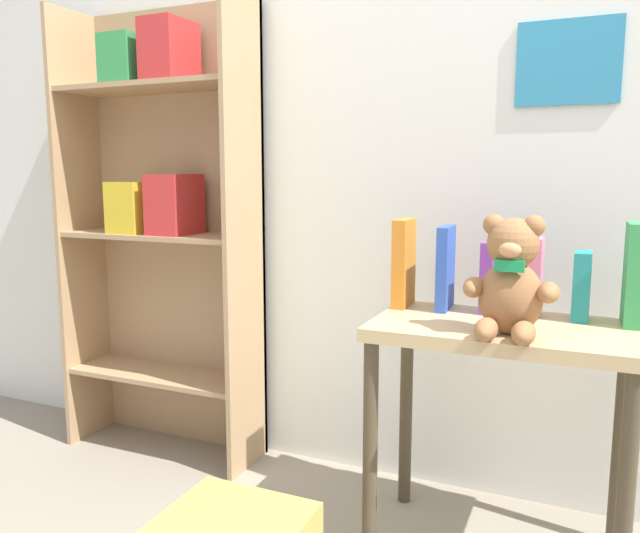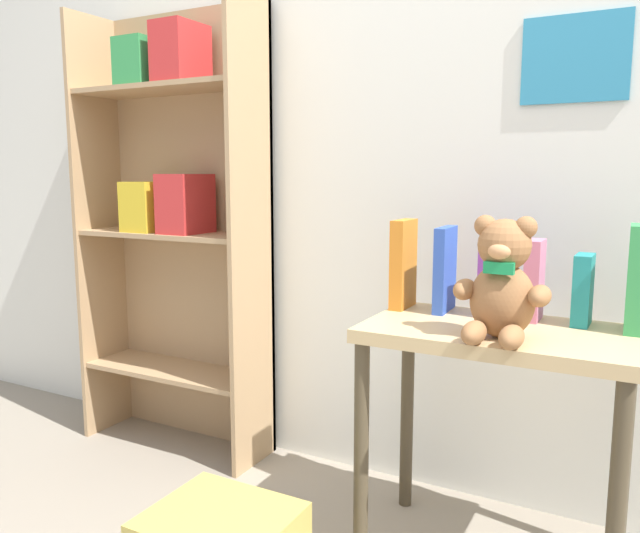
{
  "view_description": "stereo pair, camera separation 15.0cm",
  "coord_description": "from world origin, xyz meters",
  "px_view_note": "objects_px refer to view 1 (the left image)",
  "views": [
    {
      "loc": [
        0.52,
        -0.6,
        1.05
      ],
      "look_at": [
        -0.23,
        1.12,
        0.77
      ],
      "focal_mm": 35.0,
      "sensor_mm": 36.0,
      "label": 1
    },
    {
      "loc": [
        0.66,
        -0.53,
        1.05
      ],
      "look_at": [
        -0.23,
        1.12,
        0.77
      ],
      "focal_mm": 35.0,
      "sensor_mm": 36.0,
      "label": 2
    }
  ],
  "objects_px": {
    "book_standing_teal": "(582,286)",
    "teddy_bear": "(511,281)",
    "display_table": "(501,365)",
    "book_standing_orange": "(404,263)",
    "book_standing_blue": "(446,268)",
    "book_standing_green": "(634,274)",
    "bookshelf_side": "(164,206)",
    "book_standing_pink": "(534,277)",
    "book_standing_purple": "(489,277)"
  },
  "relations": [
    {
      "from": "bookshelf_side",
      "to": "book_standing_green",
      "type": "distance_m",
      "value": 1.57
    },
    {
      "from": "book_standing_orange",
      "to": "book_standing_teal",
      "type": "bearing_deg",
      "value": 1.43
    },
    {
      "from": "bookshelf_side",
      "to": "book_standing_teal",
      "type": "bearing_deg",
      "value": -3.49
    },
    {
      "from": "teddy_bear",
      "to": "book_standing_orange",
      "type": "bearing_deg",
      "value": 145.94
    },
    {
      "from": "teddy_bear",
      "to": "book_standing_blue",
      "type": "bearing_deg",
      "value": 131.71
    },
    {
      "from": "book_standing_orange",
      "to": "book_standing_teal",
      "type": "xyz_separation_m",
      "value": [
        0.49,
        0.02,
        -0.04
      ]
    },
    {
      "from": "teddy_bear",
      "to": "display_table",
      "type": "bearing_deg",
      "value": 103.51
    },
    {
      "from": "book_standing_teal",
      "to": "book_standing_purple",
      "type": "bearing_deg",
      "value": -179.08
    },
    {
      "from": "bookshelf_side",
      "to": "display_table",
      "type": "bearing_deg",
      "value": -9.88
    },
    {
      "from": "display_table",
      "to": "book_standing_purple",
      "type": "xyz_separation_m",
      "value": [
        -0.06,
        0.13,
        0.21
      ]
    },
    {
      "from": "bookshelf_side",
      "to": "book_standing_green",
      "type": "xyz_separation_m",
      "value": [
        1.57,
        -0.1,
        -0.14
      ]
    },
    {
      "from": "book_standing_pink",
      "to": "book_standing_blue",
      "type": "bearing_deg",
      "value": -178.83
    },
    {
      "from": "book_standing_orange",
      "to": "book_standing_pink",
      "type": "height_order",
      "value": "book_standing_orange"
    },
    {
      "from": "teddy_bear",
      "to": "book_standing_blue",
      "type": "relative_size",
      "value": 1.22
    },
    {
      "from": "teddy_bear",
      "to": "book_standing_teal",
      "type": "height_order",
      "value": "teddy_bear"
    },
    {
      "from": "book_standing_teal",
      "to": "book_standing_blue",
      "type": "bearing_deg",
      "value": -178.1
    },
    {
      "from": "book_standing_blue",
      "to": "book_standing_purple",
      "type": "bearing_deg",
      "value": 0.49
    },
    {
      "from": "book_standing_orange",
      "to": "book_standing_pink",
      "type": "distance_m",
      "value": 0.37
    },
    {
      "from": "book_standing_orange",
      "to": "book_standing_blue",
      "type": "xyz_separation_m",
      "value": [
        0.12,
        0.01,
        -0.01
      ]
    },
    {
      "from": "book_standing_blue",
      "to": "book_standing_teal",
      "type": "xyz_separation_m",
      "value": [
        0.37,
        0.01,
        -0.03
      ]
    },
    {
      "from": "display_table",
      "to": "teddy_bear",
      "type": "bearing_deg",
      "value": -76.49
    },
    {
      "from": "display_table",
      "to": "book_standing_blue",
      "type": "distance_m",
      "value": 0.32
    },
    {
      "from": "bookshelf_side",
      "to": "book_standing_orange",
      "type": "height_order",
      "value": "bookshelf_side"
    },
    {
      "from": "display_table",
      "to": "book_standing_green",
      "type": "relative_size",
      "value": 2.51
    },
    {
      "from": "book_standing_green",
      "to": "book_standing_blue",
      "type": "bearing_deg",
      "value": 177.88
    },
    {
      "from": "teddy_bear",
      "to": "book_standing_purple",
      "type": "bearing_deg",
      "value": 109.96
    },
    {
      "from": "book_standing_orange",
      "to": "book_standing_teal",
      "type": "distance_m",
      "value": 0.49
    },
    {
      "from": "teddy_bear",
      "to": "book_standing_pink",
      "type": "distance_m",
      "value": 0.24
    },
    {
      "from": "teddy_bear",
      "to": "book_standing_blue",
      "type": "distance_m",
      "value": 0.32
    },
    {
      "from": "book_standing_purple",
      "to": "book_standing_teal",
      "type": "distance_m",
      "value": 0.25
    },
    {
      "from": "book_standing_teal",
      "to": "teddy_bear",
      "type": "bearing_deg",
      "value": -121.98
    },
    {
      "from": "teddy_bear",
      "to": "book_standing_green",
      "type": "relative_size",
      "value": 1.1
    },
    {
      "from": "bookshelf_side",
      "to": "book_standing_pink",
      "type": "relative_size",
      "value": 7.54
    },
    {
      "from": "teddy_bear",
      "to": "book_standing_orange",
      "type": "distance_m",
      "value": 0.4
    },
    {
      "from": "display_table",
      "to": "book_standing_green",
      "type": "distance_m",
      "value": 0.41
    },
    {
      "from": "teddy_bear",
      "to": "book_standing_orange",
      "type": "relative_size",
      "value": 1.14
    },
    {
      "from": "book_standing_teal",
      "to": "display_table",
      "type": "bearing_deg",
      "value": -143.56
    },
    {
      "from": "bookshelf_side",
      "to": "book_standing_orange",
      "type": "relative_size",
      "value": 6.33
    },
    {
      "from": "display_table",
      "to": "book_standing_teal",
      "type": "relative_size",
      "value": 3.61
    },
    {
      "from": "book_standing_purple",
      "to": "book_standing_pink",
      "type": "relative_size",
      "value": 0.93
    },
    {
      "from": "display_table",
      "to": "book_standing_orange",
      "type": "height_order",
      "value": "book_standing_orange"
    },
    {
      "from": "book_standing_orange",
      "to": "book_standing_blue",
      "type": "relative_size",
      "value": 1.07
    },
    {
      "from": "bookshelf_side",
      "to": "display_table",
      "type": "xyz_separation_m",
      "value": [
        1.26,
        -0.22,
        -0.39
      ]
    },
    {
      "from": "bookshelf_side",
      "to": "display_table",
      "type": "height_order",
      "value": "bookshelf_side"
    },
    {
      "from": "book_standing_purple",
      "to": "teddy_bear",
      "type": "bearing_deg",
      "value": -68.99
    },
    {
      "from": "bookshelf_side",
      "to": "book_standing_blue",
      "type": "distance_m",
      "value": 1.09
    },
    {
      "from": "book_standing_blue",
      "to": "book_standing_pink",
      "type": "bearing_deg",
      "value": -1.49
    },
    {
      "from": "display_table",
      "to": "teddy_bear",
      "type": "distance_m",
      "value": 0.27
    },
    {
      "from": "book_standing_purple",
      "to": "book_standing_teal",
      "type": "bearing_deg",
      "value": 0.89
    },
    {
      "from": "book_standing_pink",
      "to": "book_standing_teal",
      "type": "relative_size",
      "value": 1.17
    }
  ]
}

